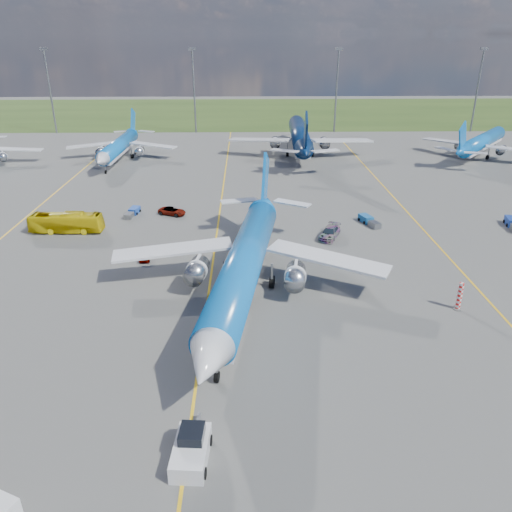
{
  "coord_description": "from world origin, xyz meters",
  "views": [
    {
      "loc": [
        4.17,
        -36.45,
        26.05
      ],
      "look_at": [
        5.24,
        12.92,
        4.0
      ],
      "focal_mm": 35.0,
      "sensor_mm": 36.0,
      "label": 1
    }
  ],
  "objects_px": {
    "warning_post": "(460,296)",
    "apron_bus": "(66,223)",
    "bg_jet_ne": "(480,156)",
    "pushback_tug": "(191,449)",
    "service_car_b": "(172,211)",
    "service_car_c": "(330,233)",
    "bg_jet_nnw": "(120,160)",
    "bg_jet_n": "(299,153)",
    "service_car_a": "(145,255)",
    "baggage_tug_c": "(133,212)",
    "main_airliner": "(244,297)",
    "baggage_tug_w": "(369,221)"
  },
  "relations": [
    {
      "from": "warning_post",
      "to": "bg_jet_ne",
      "type": "bearing_deg",
      "value": 64.84
    },
    {
      "from": "bg_jet_nnw",
      "to": "main_airliner",
      "type": "bearing_deg",
      "value": -65.12
    },
    {
      "from": "bg_jet_ne",
      "to": "pushback_tug",
      "type": "distance_m",
      "value": 106.79
    },
    {
      "from": "apron_bus",
      "to": "warning_post",
      "type": "bearing_deg",
      "value": -114.31
    },
    {
      "from": "main_airliner",
      "to": "apron_bus",
      "type": "relative_size",
      "value": 4.2
    },
    {
      "from": "bg_jet_nnw",
      "to": "pushback_tug",
      "type": "bearing_deg",
      "value": -72.86
    },
    {
      "from": "baggage_tug_w",
      "to": "service_car_b",
      "type": "bearing_deg",
      "value": 152.39
    },
    {
      "from": "bg_jet_ne",
      "to": "pushback_tug",
      "type": "height_order",
      "value": "bg_jet_ne"
    },
    {
      "from": "bg_jet_ne",
      "to": "warning_post",
      "type": "bearing_deg",
      "value": 104.31
    },
    {
      "from": "main_airliner",
      "to": "apron_bus",
      "type": "bearing_deg",
      "value": 150.85
    },
    {
      "from": "pushback_tug",
      "to": "baggage_tug_c",
      "type": "height_order",
      "value": "pushback_tug"
    },
    {
      "from": "pushback_tug",
      "to": "apron_bus",
      "type": "xyz_separation_m",
      "value": [
        -21.87,
        42.28,
        0.62
      ]
    },
    {
      "from": "warning_post",
      "to": "bg_jet_nnw",
      "type": "bearing_deg",
      "value": 126.57
    },
    {
      "from": "baggage_tug_w",
      "to": "bg_jet_ne",
      "type": "bearing_deg",
      "value": 32.33
    },
    {
      "from": "bg_jet_nnw",
      "to": "baggage_tug_c",
      "type": "bearing_deg",
      "value": -73.03
    },
    {
      "from": "warning_post",
      "to": "service_car_c",
      "type": "xyz_separation_m",
      "value": [
        -10.17,
        19.94,
        -0.75
      ]
    },
    {
      "from": "service_car_c",
      "to": "bg_jet_nnw",
      "type": "bearing_deg",
      "value": 154.55
    },
    {
      "from": "bg_jet_ne",
      "to": "apron_bus",
      "type": "relative_size",
      "value": 3.58
    },
    {
      "from": "service_car_c",
      "to": "main_airliner",
      "type": "bearing_deg",
      "value": -100.54
    },
    {
      "from": "service_car_b",
      "to": "service_car_c",
      "type": "bearing_deg",
      "value": -91.75
    },
    {
      "from": "baggage_tug_c",
      "to": "main_airliner",
      "type": "bearing_deg",
      "value": -47.57
    },
    {
      "from": "service_car_c",
      "to": "baggage_tug_w",
      "type": "relative_size",
      "value": 1.08
    },
    {
      "from": "bg_jet_n",
      "to": "service_car_c",
      "type": "distance_m",
      "value": 54.0
    },
    {
      "from": "service_car_a",
      "to": "service_car_c",
      "type": "distance_m",
      "value": 25.26
    },
    {
      "from": "bg_jet_nnw",
      "to": "service_car_b",
      "type": "distance_m",
      "value": 40.71
    },
    {
      "from": "main_airliner",
      "to": "service_car_c",
      "type": "xyz_separation_m",
      "value": [
        11.89,
        16.93,
        0.75
      ]
    },
    {
      "from": "bg_jet_ne",
      "to": "baggage_tug_c",
      "type": "xyz_separation_m",
      "value": [
        -72.49,
        -39.88,
        0.45
      ]
    },
    {
      "from": "bg_jet_n",
      "to": "service_car_a",
      "type": "bearing_deg",
      "value": 70.04
    },
    {
      "from": "service_car_c",
      "to": "baggage_tug_c",
      "type": "xyz_separation_m",
      "value": [
        -29.44,
        10.19,
        -0.3
      ]
    },
    {
      "from": "bg_jet_n",
      "to": "baggage_tug_w",
      "type": "distance_m",
      "value": 48.89
    },
    {
      "from": "warning_post",
      "to": "service_car_a",
      "type": "bearing_deg",
      "value": 158.93
    },
    {
      "from": "warning_post",
      "to": "service_car_c",
      "type": "bearing_deg",
      "value": 117.04
    },
    {
      "from": "bg_jet_ne",
      "to": "service_car_b",
      "type": "bearing_deg",
      "value": 70.5
    },
    {
      "from": "pushback_tug",
      "to": "baggage_tug_c",
      "type": "relative_size",
      "value": 1.36
    },
    {
      "from": "warning_post",
      "to": "apron_bus",
      "type": "height_order",
      "value": "warning_post"
    },
    {
      "from": "bg_jet_n",
      "to": "service_car_a",
      "type": "relative_size",
      "value": 13.82
    },
    {
      "from": "service_car_c",
      "to": "baggage_tug_w",
      "type": "height_order",
      "value": "service_car_c"
    },
    {
      "from": "main_airliner",
      "to": "pushback_tug",
      "type": "bearing_deg",
      "value": -90.03
    },
    {
      "from": "main_airliner",
      "to": "baggage_tug_w",
      "type": "distance_m",
      "value": 29.09
    },
    {
      "from": "warning_post",
      "to": "pushback_tug",
      "type": "distance_m",
      "value": 32.1
    },
    {
      "from": "service_car_c",
      "to": "baggage_tug_c",
      "type": "distance_m",
      "value": 31.15
    },
    {
      "from": "baggage_tug_c",
      "to": "pushback_tug",
      "type": "bearing_deg",
      "value": -64.66
    },
    {
      "from": "service_car_c",
      "to": "service_car_a",
      "type": "bearing_deg",
      "value": -140.23
    },
    {
      "from": "bg_jet_nnw",
      "to": "service_car_b",
      "type": "bearing_deg",
      "value": -64.59
    },
    {
      "from": "main_airliner",
      "to": "bg_jet_nnw",
      "type": "bearing_deg",
      "value": 122.39
    },
    {
      "from": "service_car_c",
      "to": "baggage_tug_c",
      "type": "height_order",
      "value": "service_car_c"
    },
    {
      "from": "baggage_tug_c",
      "to": "service_car_c",
      "type": "bearing_deg",
      "value": -9.57
    },
    {
      "from": "service_car_c",
      "to": "service_car_b",
      "type": "bearing_deg",
      "value": -179.13
    },
    {
      "from": "warning_post",
      "to": "service_car_c",
      "type": "height_order",
      "value": "warning_post"
    },
    {
      "from": "pushback_tug",
      "to": "service_car_c",
      "type": "xyz_separation_m",
      "value": [
        15.43,
        39.29,
        -0.07
      ]
    }
  ]
}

